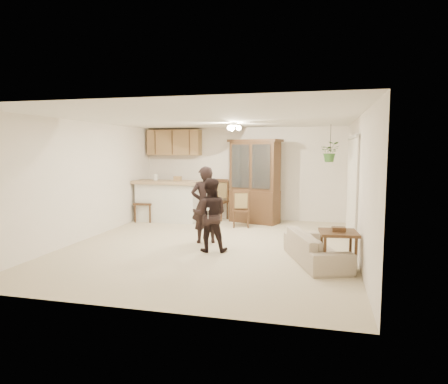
% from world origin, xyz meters
% --- Properties ---
extents(floor, '(6.50, 6.50, 0.00)m').
position_xyz_m(floor, '(0.00, 0.00, 0.00)').
color(floor, beige).
rests_on(floor, ground).
extents(ceiling, '(5.50, 6.50, 0.02)m').
position_xyz_m(ceiling, '(0.00, 0.00, 2.50)').
color(ceiling, white).
rests_on(ceiling, wall_back).
extents(wall_back, '(5.50, 0.02, 2.50)m').
position_xyz_m(wall_back, '(0.00, 3.25, 1.25)').
color(wall_back, white).
rests_on(wall_back, ground).
extents(wall_front, '(5.50, 0.02, 2.50)m').
position_xyz_m(wall_front, '(0.00, -3.25, 1.25)').
color(wall_front, white).
rests_on(wall_front, ground).
extents(wall_left, '(0.02, 6.50, 2.50)m').
position_xyz_m(wall_left, '(-2.75, 0.00, 1.25)').
color(wall_left, white).
rests_on(wall_left, ground).
extents(wall_right, '(0.02, 6.50, 2.50)m').
position_xyz_m(wall_right, '(2.75, 0.00, 1.25)').
color(wall_right, white).
rests_on(wall_right, ground).
extents(breakfast_bar, '(1.60, 0.55, 1.00)m').
position_xyz_m(breakfast_bar, '(-1.85, 2.35, 0.50)').
color(breakfast_bar, silver).
rests_on(breakfast_bar, floor).
extents(bar_top, '(1.75, 0.70, 0.08)m').
position_xyz_m(bar_top, '(-1.85, 2.35, 1.05)').
color(bar_top, tan).
rests_on(bar_top, breakfast_bar).
extents(upper_cabinets, '(1.50, 0.34, 0.70)m').
position_xyz_m(upper_cabinets, '(-1.90, 3.07, 2.10)').
color(upper_cabinets, olive).
rests_on(upper_cabinets, wall_back).
extents(vertical_blinds, '(0.06, 2.30, 2.10)m').
position_xyz_m(vertical_blinds, '(2.71, 0.90, 1.10)').
color(vertical_blinds, silver).
rests_on(vertical_blinds, wall_right).
extents(ceiling_fixture, '(0.36, 0.36, 0.20)m').
position_xyz_m(ceiling_fixture, '(0.20, 1.20, 2.40)').
color(ceiling_fixture, '#FFE9BF').
rests_on(ceiling_fixture, ceiling).
extents(hanging_plant, '(0.43, 0.37, 0.48)m').
position_xyz_m(hanging_plant, '(2.30, 2.40, 1.85)').
color(hanging_plant, '#366227').
rests_on(hanging_plant, ceiling).
extents(plant_cord, '(0.01, 0.01, 0.65)m').
position_xyz_m(plant_cord, '(2.30, 2.40, 2.17)').
color(plant_cord, black).
rests_on(plant_cord, ceiling).
extents(sofa, '(1.33, 2.01, 0.73)m').
position_xyz_m(sofa, '(2.06, -0.67, 0.37)').
color(sofa, beige).
rests_on(sofa, floor).
extents(adult, '(0.77, 0.64, 1.80)m').
position_xyz_m(adult, '(-0.18, 0.26, 0.90)').
color(adult, black).
rests_on(adult, floor).
extents(child, '(0.73, 0.62, 1.35)m').
position_xyz_m(child, '(0.10, -0.38, 0.68)').
color(child, black).
rests_on(child, floor).
extents(china_hutch, '(1.47, 0.93, 2.17)m').
position_xyz_m(china_hutch, '(0.43, 2.76, 1.07)').
color(china_hutch, '#392415').
rests_on(china_hutch, floor).
extents(side_table, '(0.63, 0.63, 0.70)m').
position_xyz_m(side_table, '(2.40, -1.06, 0.33)').
color(side_table, '#392415').
rests_on(side_table, floor).
extents(chair_bar, '(0.54, 0.54, 1.09)m').
position_xyz_m(chair_bar, '(-2.44, 2.22, 0.31)').
color(chair_bar, '#392415').
rests_on(chair_bar, floor).
extents(chair_hutch_left, '(0.57, 0.57, 1.10)m').
position_xyz_m(chair_hutch_left, '(-0.62, 2.92, 0.31)').
color(chair_hutch_left, '#392415').
rests_on(chair_hutch_left, floor).
extents(chair_hutch_right, '(0.50, 0.50, 0.95)m').
position_xyz_m(chair_hutch_right, '(0.20, 2.08, 0.27)').
color(chair_hutch_right, '#392415').
rests_on(chair_hutch_right, floor).
extents(controller_adult, '(0.09, 0.14, 0.04)m').
position_xyz_m(controller_adult, '(-0.04, -0.08, 1.21)').
color(controller_adult, white).
rests_on(controller_adult, adult).
extents(controller_child, '(0.06, 0.12, 0.04)m').
position_xyz_m(controller_child, '(0.16, -0.69, 0.85)').
color(controller_child, white).
rests_on(controller_child, child).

